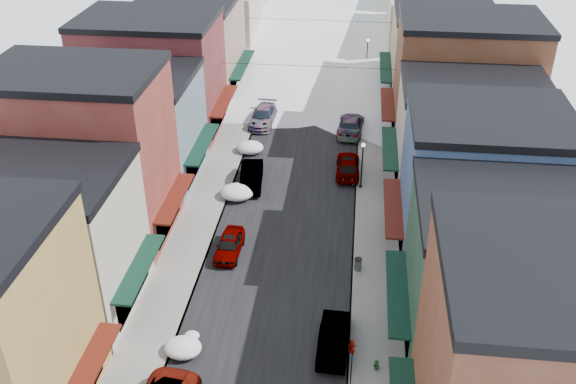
% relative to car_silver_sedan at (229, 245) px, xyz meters
% --- Properties ---
extents(road, '(10.00, 160.00, 0.01)m').
position_rel_car_silver_sedan_xyz_m(road, '(3.50, 41.17, -0.70)').
color(road, black).
rests_on(road, ground).
extents(sidewalk_left, '(3.20, 160.00, 0.15)m').
position_rel_car_silver_sedan_xyz_m(sidewalk_left, '(-3.10, 41.17, -0.63)').
color(sidewalk_left, gray).
rests_on(sidewalk_left, ground).
extents(sidewalk_right, '(3.20, 160.00, 0.15)m').
position_rel_car_silver_sedan_xyz_m(sidewalk_right, '(10.10, 41.17, -0.63)').
color(sidewalk_right, gray).
rests_on(sidewalk_right, ground).
extents(curb_left, '(0.10, 160.00, 0.15)m').
position_rel_car_silver_sedan_xyz_m(curb_left, '(-1.55, 41.17, -0.63)').
color(curb_left, slate).
rests_on(curb_left, ground).
extents(curb_right, '(0.10, 160.00, 0.15)m').
position_rel_car_silver_sedan_xyz_m(curb_right, '(8.55, 41.17, -0.63)').
color(curb_right, slate).
rests_on(curb_right, ground).
extents(bldg_l_cream, '(11.30, 8.20, 9.50)m').
position_rel_car_silver_sedan_xyz_m(bldg_l_cream, '(-9.69, -6.33, 4.06)').
color(bldg_l_cream, beige).
rests_on(bldg_l_cream, ground).
extents(bldg_l_brick_near, '(12.30, 8.20, 12.50)m').
position_rel_car_silver_sedan_xyz_m(bldg_l_brick_near, '(-10.19, 1.67, 5.55)').
color(bldg_l_brick_near, maroon).
rests_on(bldg_l_brick_near, ground).
extents(bldg_l_grayblue, '(11.30, 9.20, 9.00)m').
position_rel_car_silver_sedan_xyz_m(bldg_l_grayblue, '(-9.69, 10.17, 3.80)').
color(bldg_l_grayblue, slate).
rests_on(bldg_l_grayblue, ground).
extents(bldg_l_brick_far, '(13.30, 9.20, 11.00)m').
position_rel_car_silver_sedan_xyz_m(bldg_l_brick_far, '(-10.69, 19.17, 4.80)').
color(bldg_l_brick_far, maroon).
rests_on(bldg_l_brick_far, ground).
extents(bldg_l_tan, '(11.30, 11.20, 10.00)m').
position_rel_car_silver_sedan_xyz_m(bldg_l_tan, '(-9.69, 29.17, 4.30)').
color(bldg_l_tan, '#977A63').
rests_on(bldg_l_tan, ground).
extents(bldg_r_green, '(11.30, 9.20, 9.50)m').
position_rel_car_silver_sedan_xyz_m(bldg_r_green, '(16.69, -6.83, 4.05)').
color(bldg_r_green, '#204330').
rests_on(bldg_r_green, ground).
extents(bldg_r_blue, '(11.30, 9.20, 10.50)m').
position_rel_car_silver_sedan_xyz_m(bldg_r_blue, '(16.69, 2.17, 4.55)').
color(bldg_r_blue, '#3B5687').
rests_on(bldg_r_blue, ground).
extents(bldg_r_cream, '(12.30, 9.20, 9.00)m').
position_rel_car_silver_sedan_xyz_m(bldg_r_cream, '(17.19, 11.17, 3.80)').
color(bldg_r_cream, beige).
rests_on(bldg_r_cream, ground).
extents(bldg_r_brick_far, '(13.30, 9.20, 11.50)m').
position_rel_car_silver_sedan_xyz_m(bldg_r_brick_far, '(17.69, 20.17, 5.05)').
color(bldg_r_brick_far, brown).
rests_on(bldg_r_brick_far, ground).
extents(bldg_r_tan, '(11.30, 11.20, 9.50)m').
position_rel_car_silver_sedan_xyz_m(bldg_r_tan, '(16.69, 30.17, 4.05)').
color(bldg_r_tan, tan).
rests_on(bldg_r_tan, ground).
extents(overhead_cables, '(16.40, 15.04, 0.04)m').
position_rel_car_silver_sedan_xyz_m(overhead_cables, '(3.50, 28.67, 5.50)').
color(overhead_cables, black).
rests_on(overhead_cables, ground).
extents(car_silver_sedan, '(1.78, 4.17, 1.41)m').
position_rel_car_silver_sedan_xyz_m(car_silver_sedan, '(0.00, 0.00, 0.00)').
color(car_silver_sedan, '#A7ABB0').
rests_on(car_silver_sedan, ground).
extents(car_dark_hatch, '(2.19, 5.05, 1.62)m').
position_rel_car_silver_sedan_xyz_m(car_dark_hatch, '(0.00, 9.52, 0.11)').
color(car_dark_hatch, black).
rests_on(car_dark_hatch, ground).
extents(car_silver_wagon, '(2.43, 5.54, 1.58)m').
position_rel_car_silver_sedan_xyz_m(car_silver_wagon, '(-0.80, 21.45, 0.09)').
color(car_silver_wagon, gray).
rests_on(car_silver_wagon, ground).
extents(car_green_sedan, '(1.82, 4.82, 1.57)m').
position_rel_car_silver_sedan_xyz_m(car_green_sedan, '(7.67, -8.38, 0.08)').
color(car_green_sedan, black).
rests_on(car_green_sedan, ground).
extents(car_gray_suv, '(2.08, 4.96, 1.68)m').
position_rel_car_silver_sedan_xyz_m(car_gray_suv, '(7.80, 12.28, 0.13)').
color(car_gray_suv, '#93969B').
rests_on(car_gray_suv, ground).
extents(car_black_sedan, '(2.72, 5.85, 1.65)m').
position_rel_car_silver_sedan_xyz_m(car_black_sedan, '(7.80, 20.43, 0.12)').
color(car_black_sedan, black).
rests_on(car_black_sedan, ground).
extents(car_lane_silver, '(2.08, 4.83, 1.63)m').
position_rel_car_silver_sedan_xyz_m(car_lane_silver, '(2.90, 41.40, 0.11)').
color(car_lane_silver, '#A8ABB1').
rests_on(car_lane_silver, ground).
extents(car_lane_white, '(2.72, 5.13, 1.38)m').
position_rel_car_silver_sedan_xyz_m(car_lane_white, '(4.56, 50.79, -0.02)').
color(car_lane_white, silver).
rests_on(car_lane_white, ground).
extents(fire_hydrant, '(0.50, 0.38, 0.86)m').
position_rel_car_silver_sedan_xyz_m(fire_hydrant, '(8.70, -8.70, -0.16)').
color(fire_hydrant, red).
rests_on(fire_hydrant, sidewalk_right).
extents(parking_sign, '(0.15, 0.31, 2.37)m').
position_rel_car_silver_sedan_xyz_m(parking_sign, '(8.70, -11.27, 0.83)').
color(parking_sign, black).
rests_on(parking_sign, sidewalk_right).
extents(trash_can, '(0.52, 0.52, 0.88)m').
position_rel_car_silver_sedan_xyz_m(trash_can, '(8.91, -1.09, -0.10)').
color(trash_can, '#5C5E61').
rests_on(trash_can, sidewalk_right).
extents(streetlamp_near, '(0.33, 0.33, 3.98)m').
position_rel_car_silver_sedan_xyz_m(streetlamp_near, '(8.94, 9.93, 1.96)').
color(streetlamp_near, black).
rests_on(streetlamp_near, sidewalk_right).
extents(streetlamp_far, '(0.35, 0.35, 4.15)m').
position_rel_car_silver_sedan_xyz_m(streetlamp_far, '(9.14, 36.17, 2.07)').
color(streetlamp_far, black).
rests_on(streetlamp_far, sidewalk_right).
extents(planter_far, '(0.44, 0.44, 0.57)m').
position_rel_car_silver_sedan_xyz_m(planter_far, '(10.07, -9.88, -0.27)').
color(planter_far, '#264C22').
rests_on(planter_far, sidewalk_right).
extents(snow_pile_near, '(2.14, 2.52, 0.90)m').
position_rel_car_silver_sedan_xyz_m(snow_pile_near, '(-0.78, -9.68, -0.27)').
color(snow_pile_near, white).
rests_on(snow_pile_near, ground).
extents(snow_pile_mid, '(2.66, 2.84, 1.13)m').
position_rel_car_silver_sedan_xyz_m(snow_pile_mid, '(-0.78, 7.40, -0.17)').
color(snow_pile_mid, white).
rests_on(snow_pile_mid, ground).
extents(snow_pile_far, '(2.43, 2.70, 1.03)m').
position_rel_car_silver_sedan_xyz_m(snow_pile_far, '(-1.04, 15.30, -0.21)').
color(snow_pile_far, white).
rests_on(snow_pile_far, ground).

